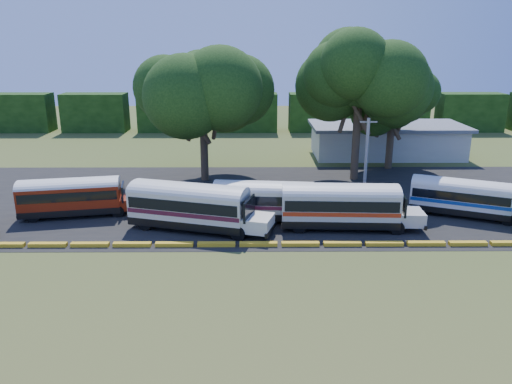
{
  "coord_description": "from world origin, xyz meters",
  "views": [
    {
      "loc": [
        1.09,
        -31.91,
        14.13
      ],
      "look_at": [
        1.36,
        6.0,
        2.52
      ],
      "focal_mm": 35.0,
      "sensor_mm": 36.0,
      "label": 1
    }
  ],
  "objects_px": {
    "bus_white_red": "(343,204)",
    "tree_west": "(202,91)",
    "bus_cream_west": "(192,204)",
    "bus_red": "(73,195)"
  },
  "relations": [
    {
      "from": "bus_cream_west",
      "to": "bus_white_red",
      "type": "distance_m",
      "value": 11.63
    },
    {
      "from": "bus_white_red",
      "to": "tree_west",
      "type": "bearing_deg",
      "value": 132.75
    },
    {
      "from": "bus_red",
      "to": "bus_white_red",
      "type": "distance_m",
      "value": 22.05
    },
    {
      "from": "bus_red",
      "to": "tree_west",
      "type": "height_order",
      "value": "tree_west"
    },
    {
      "from": "bus_white_red",
      "to": "tree_west",
      "type": "height_order",
      "value": "tree_west"
    },
    {
      "from": "bus_red",
      "to": "bus_cream_west",
      "type": "bearing_deg",
      "value": -27.88
    },
    {
      "from": "bus_red",
      "to": "bus_white_red",
      "type": "xyz_separation_m",
      "value": [
        21.84,
        -3.07,
        0.18
      ]
    },
    {
      "from": "bus_cream_west",
      "to": "tree_west",
      "type": "xyz_separation_m",
      "value": [
        -0.33,
        14.36,
        7.15
      ]
    },
    {
      "from": "bus_cream_west",
      "to": "bus_white_red",
      "type": "xyz_separation_m",
      "value": [
        11.63,
        0.11,
        -0.05
      ]
    },
    {
      "from": "tree_west",
      "to": "bus_white_red",
      "type": "bearing_deg",
      "value": -49.97
    }
  ]
}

